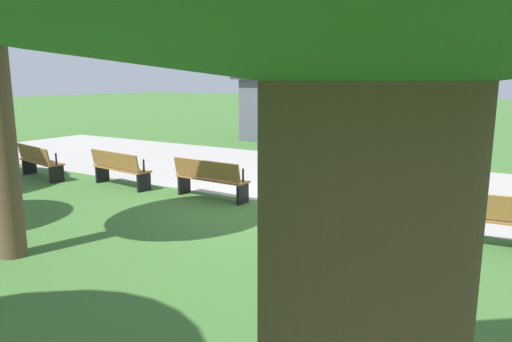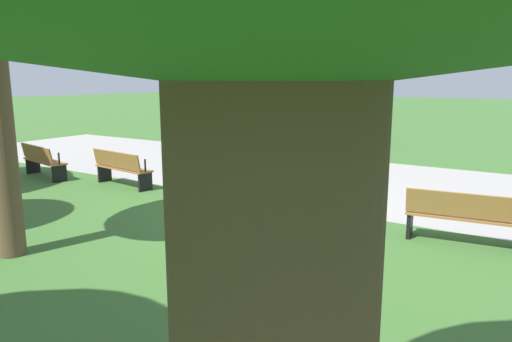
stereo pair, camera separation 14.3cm
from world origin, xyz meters
The scene contains 9 objects.
ground_plane centered at (0.00, 0.00, 0.00)m, with size 120.00×120.00×0.00m, color #3D6B2D.
path_paving centered at (0.00, 3.39, 0.00)m, with size 27.71×6.18×0.01m, color #A39E99.
bench_0 centered at (-6.52, -0.70, 0.47)m, with size 1.84×0.81×0.89m.
bench_1 centered at (-3.93, -0.30, 0.47)m, with size 1.82×0.68×0.89m.
bench_2 centered at (-1.31, -0.09, 0.47)m, with size 1.80×0.54×0.89m.
bench_3 centered at (1.31, -0.09, 0.47)m, with size 1.80×0.54×0.89m.
bench_4 centered at (3.93, -0.30, 0.47)m, with size 1.82×0.68×0.89m.
lamp_post centered at (0.00, 1.31, 2.94)m, with size 0.32×0.32×4.25m.
kiosk centered at (-4.94, 9.50, 1.44)m, with size 3.07×2.64×2.79m.
Camera 1 is at (4.85, -8.26, 2.64)m, focal length 33.18 mm.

